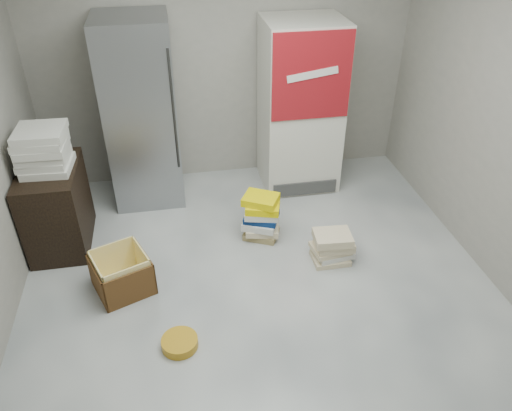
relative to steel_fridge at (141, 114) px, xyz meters
The scene contains 10 objects.
ground 2.50m from the steel_fridge, 67.10° to the right, with size 5.00×5.00×0.00m, color silver.
room_shell 2.46m from the steel_fridge, 67.10° to the right, with size 4.04×5.04×2.82m.
steel_fridge is the anchor object (origin of this frame).
coke_cooler 1.65m from the steel_fridge, ahead, with size 0.80×0.73×1.80m.
wood_shelf 1.23m from the steel_fridge, 138.69° to the right, with size 0.50×0.80×0.80m, color black.
supply_box_stack 1.10m from the steel_fridge, 138.19° to the right, with size 0.44×0.44×0.39m.
phonebook_stack_main 1.61m from the steel_fridge, 43.41° to the right, with size 0.40×0.38×0.46m.
phonebook_stack_side 2.31m from the steel_fridge, 41.97° to the right, with size 0.39×0.32×0.30m.
cardboard_box 1.71m from the steel_fridge, 99.48° to the right, with size 0.57×0.57×0.36m.
bucket_lid 2.40m from the steel_fridge, 85.23° to the right, with size 0.28×0.28×0.07m, color #BC8718.
Camera 1 is at (-0.61, -2.67, 2.97)m, focal length 35.00 mm.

